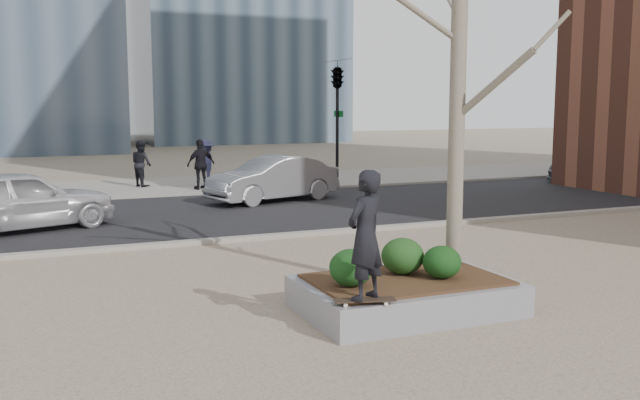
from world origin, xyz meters
name	(u,v)px	position (x,y,z in m)	size (l,w,h in m)	color
ground	(343,319)	(0.00, 0.00, 0.00)	(120.00, 120.00, 0.00)	gray
street	(187,215)	(0.00, 10.00, 0.01)	(60.00, 8.00, 0.02)	black
far_sidewalk	(144,187)	(0.00, 17.00, 0.01)	(60.00, 6.00, 0.02)	gray
planter	(406,296)	(1.00, 0.00, 0.23)	(3.00, 2.00, 0.45)	gray
planter_mulch	(406,279)	(1.00, 0.00, 0.47)	(2.70, 1.70, 0.04)	#382314
sycamore_tree	(459,48)	(2.00, 0.30, 3.79)	(2.80, 2.80, 6.60)	gray
shrub_left	(351,268)	(0.08, -0.10, 0.75)	(0.61, 0.61, 0.52)	#123B15
shrub_middle	(403,256)	(1.08, 0.24, 0.76)	(0.63, 0.63, 0.54)	#133B17
shrub_right	(442,262)	(1.47, -0.21, 0.73)	(0.56, 0.56, 0.47)	#113511
skateboard	(365,302)	(-0.10, -0.88, 0.49)	(0.78, 0.20, 0.07)	black
skateboarder	(365,235)	(-0.10, -0.88, 1.35)	(0.60, 0.39, 1.65)	black
police_car	(20,200)	(-4.09, 9.15, 0.75)	(1.72, 4.27, 1.46)	silver
car_silver	(273,179)	(3.02, 11.64, 0.70)	(1.44, 4.13, 1.36)	#94969B
car_third	(602,163)	(16.45, 12.03, 0.69)	(1.89, 4.65, 1.35)	#595A66
pedestrian_a	(141,163)	(-0.05, 17.08, 0.85)	(0.80, 0.63, 1.65)	black
pedestrian_b	(206,163)	(2.14, 16.39, 0.86)	(1.08, 0.62, 1.66)	#3D406E
pedestrian_c	(201,164)	(1.70, 15.39, 0.89)	(1.02, 0.42, 1.73)	black
traffic_light_far	(337,124)	(6.50, 14.60, 2.25)	(0.60, 2.48, 4.50)	black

